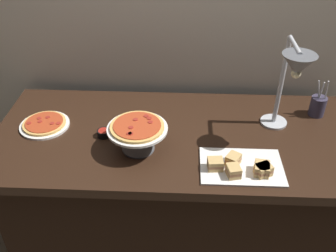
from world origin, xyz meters
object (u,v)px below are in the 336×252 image
Objects in this scene: heat_lamp at (294,72)px; pizza_plate_front at (45,124)px; sandwich_platter at (242,167)px; pizza_plate_center at (137,130)px; sauce_cup_near at (104,133)px; utensil_holder at (318,106)px.

pizza_plate_front is (-1.22, 0.07, -0.37)m from heat_lamp.
pizza_plate_front is at bearing 163.38° from sandwich_platter.
sandwich_platter reaches higher than pizza_plate_front.
pizza_plate_center is at bearing -17.84° from pizza_plate_front.
pizza_plate_front is at bearing 176.78° from heat_lamp.
sandwich_platter is at bearing -16.62° from pizza_plate_front.
heat_lamp is 1.28m from pizza_plate_front.
pizza_plate_center is at bearing -26.74° from sauce_cup_near.
heat_lamp is 0.48m from utensil_holder.
sauce_cup_near is (-0.89, -0.00, -0.36)m from heat_lamp.
pizza_plate_center is at bearing -172.04° from heat_lamp.
sandwich_platter is 5.64× the size of sauce_cup_near.
pizza_plate_center is 1.28× the size of utensil_holder.
utensil_holder is at bearing 19.95° from pizza_plate_center.
pizza_plate_center reaches higher than sauce_cup_near.
pizza_plate_center is (-0.70, -0.10, -0.27)m from heat_lamp.
pizza_plate_front is 0.34m from sauce_cup_near.
utensil_holder is at bearing 45.99° from sandwich_platter.
utensil_holder reaches higher than pizza_plate_center.
sauce_cup_near is (-0.68, 0.23, -0.00)m from sandwich_platter.
pizza_plate_center is at bearing 164.69° from sandwich_platter.
heat_lamp is at bearing 47.33° from sandwich_platter.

